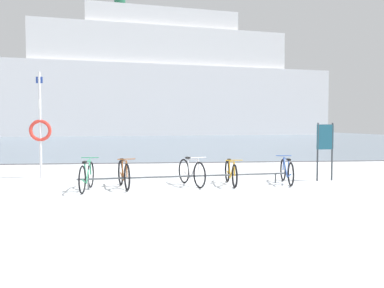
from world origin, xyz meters
name	(u,v)px	position (x,y,z in m)	size (l,w,h in m)	color
ground	(153,136)	(0.00, 53.90, -0.04)	(80.00, 132.00, 0.08)	silver
bike_rack	(187,176)	(0.99, 3.44, 0.27)	(5.77, 0.77, 0.31)	#4C5156
bicycle_0	(87,176)	(-1.62, 3.02, 0.37)	(0.46, 1.68, 0.82)	black
bicycle_1	(124,174)	(-0.71, 3.35, 0.37)	(0.56, 1.62, 0.82)	black
bicycle_2	(191,172)	(1.12, 3.56, 0.37)	(0.68, 1.61, 0.82)	black
bicycle_3	(231,173)	(2.24, 3.60, 0.34)	(0.46, 1.74, 0.75)	black
bicycle_4	(287,171)	(3.89, 3.69, 0.35)	(0.46, 1.67, 0.78)	black
info_sign	(325,142)	(5.22, 4.12, 1.16)	(0.55, 0.12, 1.74)	#33383D
rescue_post	(40,127)	(-3.49, 5.63, 1.60)	(0.69, 0.11, 3.34)	silver
ferry_ship	(167,84)	(2.34, 57.51, 8.43)	(54.86, 18.33, 25.15)	white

